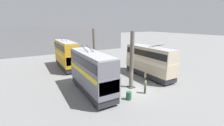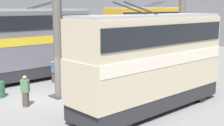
# 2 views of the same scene
# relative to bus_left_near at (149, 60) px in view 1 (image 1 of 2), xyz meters

# --- Properties ---
(ground_plane) EXTENTS (240.00, 240.00, 0.00)m
(ground_plane) POSITION_rel_bus_left_near_xyz_m (-3.82, 5.24, -2.78)
(ground_plane) COLOR slate
(depot_back_wall) EXTENTS (0.50, 36.00, 7.66)m
(depot_back_wall) POSITION_rel_bus_left_near_xyz_m (28.02, 5.24, 1.05)
(depot_back_wall) COLOR slate
(depot_back_wall) RESTS_ON ground_plane
(support_column_near) EXTENTS (0.96, 0.96, 7.58)m
(support_column_near) POSITION_rel_bus_left_near_xyz_m (-2.11, 5.24, 0.88)
(support_column_near) COLOR #605B56
(support_column_near) RESTS_ON ground_plane
(support_column_far) EXTENTS (0.96, 0.96, 7.58)m
(support_column_far) POSITION_rel_bus_left_near_xyz_m (10.15, 5.24, 0.88)
(support_column_far) COLOR #605B56
(support_column_far) RESTS_ON ground_plane
(bus_left_near) EXTENTS (9.20, 2.54, 5.53)m
(bus_left_near) POSITION_rel_bus_left_near_xyz_m (0.00, 0.00, 0.00)
(bus_left_near) COLOR black
(bus_left_near) RESTS_ON ground_plane
(bus_right_near) EXTENTS (9.08, 2.54, 5.77)m
(bus_right_near) POSITION_rel_bus_left_near_xyz_m (-1.04, 10.47, 0.15)
(bus_right_near) COLOR black
(bus_right_near) RESTS_ON ground_plane
(bus_right_mid) EXTENTS (9.37, 2.54, 5.91)m
(bus_right_mid) POSITION_rel_bus_left_near_xyz_m (11.69, 10.47, 0.22)
(bus_right_mid) COLOR black
(bus_right_mid) RESTS_ON ground_plane
(person_aisle_foreground) EXTENTS (0.44, 0.48, 1.71)m
(person_aisle_foreground) POSITION_rel_bus_left_near_xyz_m (-4.51, 4.85, -1.88)
(person_aisle_foreground) COLOR #473D33
(person_aisle_foreground) RESTS_ON ground_plane
(person_by_left_row) EXTENTS (0.45, 0.48, 1.56)m
(person_by_left_row) POSITION_rel_bus_left_near_xyz_m (-1.58, 2.17, -1.97)
(person_by_left_row) COLOR #473D33
(person_by_left_row) RESTS_ON ground_plane
(person_aisle_midway) EXTENTS (0.33, 0.46, 1.76)m
(person_aisle_midway) POSITION_rel_bus_left_near_xyz_m (4.65, 6.29, -1.85)
(person_aisle_midway) COLOR #473D33
(person_aisle_midway) RESTS_ON ground_plane
(person_by_right_row) EXTENTS (0.42, 0.48, 1.54)m
(person_by_right_row) POSITION_rel_bus_left_near_xyz_m (-0.42, 8.62, -1.98)
(person_by_right_row) COLOR #473D33
(person_by_right_row) RESTS_ON ground_plane
(oil_drum) EXTENTS (0.65, 0.65, 0.94)m
(oil_drum) POSITION_rel_bus_left_near_xyz_m (-4.78, 7.55, -2.31)
(oil_drum) COLOR #235638
(oil_drum) RESTS_ON ground_plane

